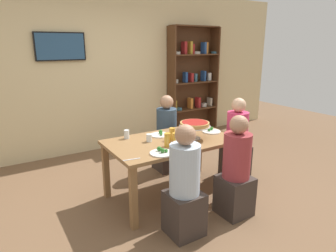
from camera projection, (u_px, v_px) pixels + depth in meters
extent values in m
plane|color=brown|center=(172.00, 194.00, 3.76)|extent=(12.00, 12.00, 0.00)
cube|color=beige|center=(106.00, 71.00, 5.18)|extent=(8.00, 0.12, 2.80)
cube|color=olive|center=(172.00, 141.00, 3.56)|extent=(1.56, 0.91, 0.04)
cube|color=olive|center=(133.00, 198.00, 2.97)|extent=(0.07, 0.07, 0.70)
cube|color=olive|center=(237.00, 168.00, 3.71)|extent=(0.07, 0.07, 0.70)
cube|color=olive|center=(106.00, 171.00, 3.62)|extent=(0.07, 0.07, 0.70)
cube|color=olive|center=(199.00, 149.00, 4.35)|extent=(0.07, 0.07, 0.70)
cube|color=#4C2D19|center=(171.00, 85.00, 5.71)|extent=(0.03, 0.30, 2.20)
cube|color=#4C2D19|center=(213.00, 81.00, 6.26)|extent=(0.03, 0.30, 2.20)
cube|color=#4C2D19|center=(189.00, 82.00, 6.10)|extent=(1.10, 0.02, 2.20)
cube|color=#4C2D19|center=(192.00, 133.00, 6.28)|extent=(1.04, 0.28, 0.02)
cube|color=#4C2D19|center=(193.00, 108.00, 6.13)|extent=(1.04, 0.28, 0.02)
cube|color=#4C2D19|center=(193.00, 82.00, 5.98)|extent=(1.04, 0.28, 0.02)
cube|color=#4C2D19|center=(194.00, 55.00, 5.83)|extent=(1.04, 0.28, 0.02)
cube|color=#4C2D19|center=(195.00, 26.00, 5.69)|extent=(1.04, 0.28, 0.02)
cube|color=#B7932D|center=(174.00, 105.00, 5.86)|extent=(0.06, 0.13, 0.20)
cylinder|color=#3D7084|center=(178.00, 109.00, 5.94)|extent=(0.15, 0.15, 0.04)
cube|color=orange|center=(190.00, 103.00, 6.06)|extent=(0.06, 0.13, 0.21)
cube|color=maroon|center=(198.00, 102.00, 6.17)|extent=(0.06, 0.13, 0.21)
cylinder|color=beige|center=(204.00, 105.00, 6.27)|extent=(0.12, 0.12, 0.07)
cube|color=#B2A88E|center=(210.00, 102.00, 6.33)|extent=(0.05, 0.13, 0.17)
cylinder|color=beige|center=(175.00, 81.00, 5.75)|extent=(0.12, 0.12, 0.07)
cube|color=navy|center=(185.00, 77.00, 5.85)|extent=(0.05, 0.11, 0.20)
cube|color=maroon|center=(191.00, 77.00, 5.92)|extent=(0.06, 0.13, 0.18)
cylinder|color=#3D7084|center=(196.00, 78.00, 5.99)|extent=(0.07, 0.07, 0.16)
cube|color=navy|center=(203.00, 76.00, 6.08)|extent=(0.05, 0.13, 0.21)
cylinder|color=silver|center=(209.00, 77.00, 6.17)|extent=(0.09, 0.09, 0.16)
cylinder|color=beige|center=(176.00, 53.00, 5.61)|extent=(0.16, 0.16, 0.05)
cube|color=maroon|center=(184.00, 48.00, 5.68)|extent=(0.06, 0.13, 0.24)
cube|color=#B7932D|center=(190.00, 48.00, 5.75)|extent=(0.05, 0.11, 0.24)
cube|color=maroon|center=(192.00, 49.00, 5.78)|extent=(0.04, 0.10, 0.20)
cylinder|color=beige|center=(197.00, 53.00, 5.86)|extent=(0.15, 0.15, 0.05)
cube|color=navy|center=(204.00, 48.00, 5.92)|extent=(0.05, 0.13, 0.23)
cube|color=orange|center=(206.00, 48.00, 5.95)|extent=(0.05, 0.11, 0.23)
cylinder|color=#3D7084|center=(215.00, 52.00, 6.10)|extent=(0.16, 0.16, 0.04)
cube|color=black|center=(60.00, 46.00, 4.61)|extent=(0.77, 0.05, 0.44)
cube|color=navy|center=(61.00, 46.00, 4.59)|extent=(0.73, 0.01, 0.40)
cube|color=#382D28|center=(234.00, 195.00, 3.28)|extent=(0.34, 0.34, 0.45)
cylinder|color=#993338|center=(237.00, 156.00, 3.15)|extent=(0.30, 0.30, 0.50)
sphere|color=#A87A5B|center=(239.00, 125.00, 3.06)|extent=(0.20, 0.20, 0.20)
cube|color=#382D28|center=(167.00, 155.00, 4.48)|extent=(0.34, 0.34, 0.45)
cylinder|color=#33475B|center=(167.00, 125.00, 4.35)|extent=(0.30, 0.30, 0.50)
sphere|color=#A87A5B|center=(167.00, 102.00, 4.25)|extent=(0.20, 0.20, 0.20)
cube|color=#382D28|center=(184.00, 213.00, 2.94)|extent=(0.34, 0.34, 0.45)
cylinder|color=silver|center=(185.00, 170.00, 2.81)|extent=(0.30, 0.30, 0.50)
sphere|color=#A87A5B|center=(185.00, 135.00, 2.71)|extent=(0.20, 0.20, 0.20)
cube|color=#382D28|center=(235.00, 161.00, 4.26)|extent=(0.34, 0.34, 0.45)
cylinder|color=#D63866|center=(237.00, 129.00, 4.13)|extent=(0.30, 0.30, 0.50)
sphere|color=tan|center=(239.00, 105.00, 4.04)|extent=(0.20, 0.20, 0.20)
cylinder|color=silver|center=(194.00, 138.00, 3.60)|extent=(0.15, 0.15, 0.01)
cylinder|color=silver|center=(195.00, 132.00, 3.58)|extent=(0.03, 0.03, 0.14)
cylinder|color=silver|center=(195.00, 126.00, 3.56)|extent=(0.39, 0.39, 0.01)
cylinder|color=tan|center=(195.00, 124.00, 3.55)|extent=(0.36, 0.36, 0.04)
cylinder|color=maroon|center=(195.00, 122.00, 3.54)|extent=(0.32, 0.32, 0.00)
cylinder|color=white|center=(160.00, 135.00, 3.72)|extent=(0.25, 0.25, 0.01)
sphere|color=#2D7028|center=(161.00, 132.00, 3.75)|extent=(0.05, 0.05, 0.05)
sphere|color=#2D7028|center=(161.00, 134.00, 3.67)|extent=(0.04, 0.04, 0.04)
cylinder|color=white|center=(212.00, 132.00, 3.87)|extent=(0.24, 0.24, 0.01)
sphere|color=#2D7028|center=(209.00, 129.00, 3.86)|extent=(0.04, 0.04, 0.04)
sphere|color=#2D7028|center=(212.00, 128.00, 3.91)|extent=(0.04, 0.04, 0.04)
cylinder|color=white|center=(162.00, 153.00, 3.10)|extent=(0.25, 0.25, 0.01)
sphere|color=#2D7028|center=(159.00, 149.00, 3.14)|extent=(0.05, 0.05, 0.05)
sphere|color=#2D7028|center=(163.00, 150.00, 3.09)|extent=(0.05, 0.05, 0.05)
sphere|color=#2D7028|center=(166.00, 151.00, 3.10)|extent=(0.04, 0.04, 0.04)
cylinder|color=gold|center=(176.00, 140.00, 3.31)|extent=(0.07, 0.07, 0.16)
cylinder|color=gold|center=(167.00, 140.00, 3.30)|extent=(0.07, 0.07, 0.16)
cylinder|color=gold|center=(172.00, 134.00, 3.54)|extent=(0.07, 0.07, 0.15)
cylinder|color=white|center=(149.00, 138.00, 3.48)|extent=(0.07, 0.07, 0.09)
cylinder|color=white|center=(127.00, 134.00, 3.59)|extent=(0.06, 0.06, 0.11)
cube|color=silver|center=(132.00, 159.00, 2.94)|extent=(0.18, 0.04, 0.00)
cube|color=silver|center=(200.00, 125.00, 4.18)|extent=(0.18, 0.03, 0.00)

